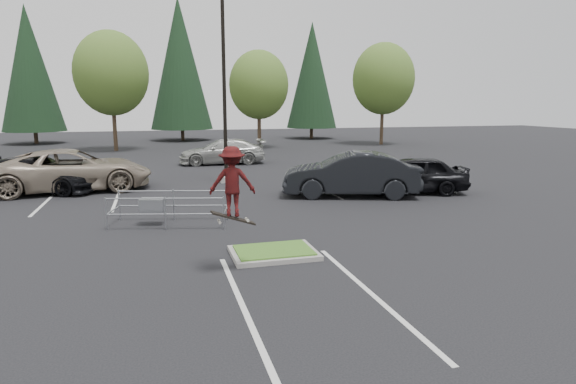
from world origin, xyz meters
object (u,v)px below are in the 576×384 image
object	(u,v)px
car_l_tan	(72,170)
car_far_silver	(222,152)
cart_corral	(156,205)
car_l_black	(36,175)
car_r_charc	(351,174)
car_r_black	(412,174)
decid_d	(383,81)
conif_b	(180,64)
conif_c	(312,75)
decid_c	(259,87)
decid_b	(111,76)
light_pole	(224,89)
skateboarder	(232,182)
conif_a	(29,69)

from	to	relation	value
car_l_tan	car_far_silver	bearing A→B (deg)	-50.61
cart_corral	car_l_black	distance (m)	8.98
car_l_black	car_r_charc	xyz separation A→B (m)	(13.07, -4.50, 0.15)
car_r_black	decid_d	bearing A→B (deg)	173.23
conif_b	car_l_black	distance (m)	30.90
car_l_tan	conif_c	bearing A→B (deg)	-42.18
decid_d	car_r_black	xyz separation A→B (m)	(-9.99, -23.33, -5.09)
decid_c	car_r_black	world-z (taller)	decid_c
decid_d	car_far_silver	xyz separation A→B (m)	(-16.67, -10.92, -5.11)
car_l_tan	cart_corral	bearing A→B (deg)	-160.06
conif_c	cart_corral	distance (m)	39.71
decid_c	car_r_black	bearing A→B (deg)	-84.97
conif_c	car_r_charc	size ratio (longest dim) A/B	2.19
decid_b	decid_c	distance (m)	12.05
car_l_tan	car_r_charc	bearing A→B (deg)	-117.21
car_r_black	conif_b	bearing A→B (deg)	-150.16
decid_c	car_r_charc	distance (m)	23.25
car_r_black	car_r_charc	bearing A→B (deg)	-73.59
light_pole	car_l_tan	world-z (taller)	light_pole
car_r_black	conif_c	bearing A→B (deg)	-174.05
conif_b	car_r_black	size ratio (longest dim) A/B	3.02
light_pole	decid_c	size ratio (longest dim) A/B	1.21
decid_c	skateboarder	size ratio (longest dim) A/B	4.54
car_r_charc	car_far_silver	world-z (taller)	car_r_charc
car_l_tan	decid_b	bearing A→B (deg)	-7.44
conif_c	car_far_silver	bearing A→B (deg)	-122.27
decid_b	decid_d	xyz separation A→B (m)	(24.00, -0.20, -0.13)
car_r_charc	car_far_silver	distance (m)	12.97
decid_b	cart_corral	xyz separation A→B (m)	(3.10, -26.43, -5.38)
car_l_tan	car_far_silver	xyz separation A→B (m)	(7.82, 7.92, -0.15)
skateboarder	car_r_charc	world-z (taller)	skateboarder
conif_b	car_r_charc	world-z (taller)	conif_b
decid_d	car_r_black	world-z (taller)	decid_d
decid_d	conif_c	world-z (taller)	conif_c
light_pole	cart_corral	distance (m)	9.45
decid_d	car_far_silver	bearing A→B (deg)	-146.79
conif_a	car_r_black	world-z (taller)	conif_a
light_pole	conif_b	bearing A→B (deg)	91.01
conif_c	car_far_silver	xyz separation A→B (m)	(-12.68, -20.08, -6.05)
conif_a	car_r_black	bearing A→B (deg)	-56.31
decid_b	car_l_tan	distance (m)	19.71
decid_d	conif_b	size ratio (longest dim) A/B	0.65
conif_a	skateboarder	size ratio (longest dim) A/B	7.04
conif_a	car_r_black	size ratio (longest dim) A/B	2.71
cart_corral	car_r_black	size ratio (longest dim) A/B	0.81
decid_d	conif_c	size ratio (longest dim) A/B	0.75
light_pole	car_l_black	size ratio (longest dim) A/B	1.86
conif_a	car_r_charc	bearing A→B (deg)	-59.97
car_r_charc	skateboarder	bearing A→B (deg)	-20.50
light_pole	conif_a	size ratio (longest dim) A/B	0.78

